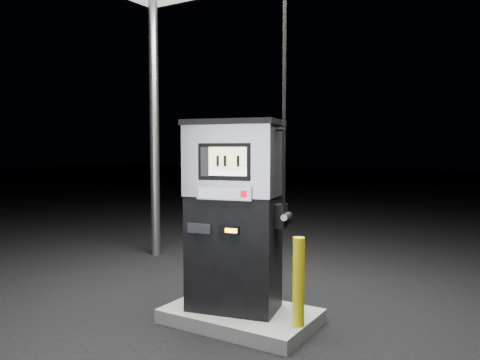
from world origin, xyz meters
The scene contains 5 objects.
ground centered at (0.00, 0.00, 0.00)m, with size 80.00×80.00×0.00m, color black.
pump_island centered at (0.00, 0.00, 0.07)m, with size 1.60×1.00×0.15m, color #605F5B.
fuel_dispenser centered at (-0.07, -0.02, 1.21)m, with size 1.19×0.81×4.27m.
bollard_left centered at (-0.55, -0.17, 0.58)m, with size 0.12×0.12×0.86m, color yellow.
bollard_right centered at (0.73, -0.11, 0.59)m, with size 0.12×0.12×0.89m, color yellow.
Camera 1 is at (2.60, -4.27, 1.91)m, focal length 35.00 mm.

